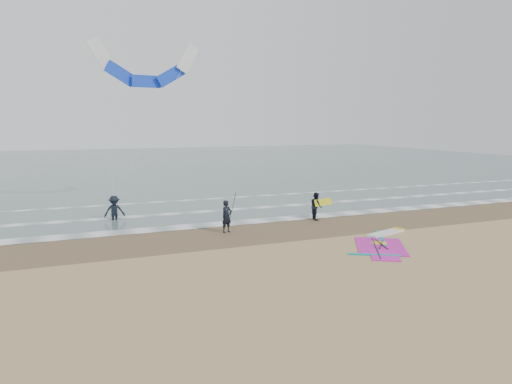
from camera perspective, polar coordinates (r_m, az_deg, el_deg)
name	(u,v)px	position (r m, az deg, el deg)	size (l,w,h in m)	color
ground	(332,262)	(18.55, 9.46, -8.68)	(120.00, 120.00, 0.00)	tan
sea_water	(150,164)	(64.05, -13.15, 3.47)	(120.00, 80.00, 0.02)	#47605E
wet_sand_band	(272,230)	(23.70, 1.98, -4.75)	(120.00, 5.00, 0.01)	brown
foam_waterline	(243,214)	(27.73, -1.67, -2.73)	(120.00, 9.15, 0.02)	white
windsurf_rig	(383,242)	(21.92, 15.60, -6.10)	(5.05, 4.78, 0.12)	white
person_standing	(227,217)	(23.01, -3.69, -3.08)	(0.60, 0.39, 1.65)	black
person_walking	(316,206)	(26.27, 7.53, -1.75)	(0.77, 0.60, 1.58)	black
person_wading	(114,205)	(27.03, -17.31, -1.57)	(1.14, 0.66, 1.77)	black
held_pole	(232,209)	(23.02, -2.99, -2.09)	(0.17, 0.86, 1.82)	black
carried_kiteboard	(323,202)	(26.34, 8.40, -1.27)	(1.30, 0.51, 0.39)	yellow
surf_kite	(146,69)	(30.86, -13.62, 14.73)	(7.07, 4.03, 9.53)	white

